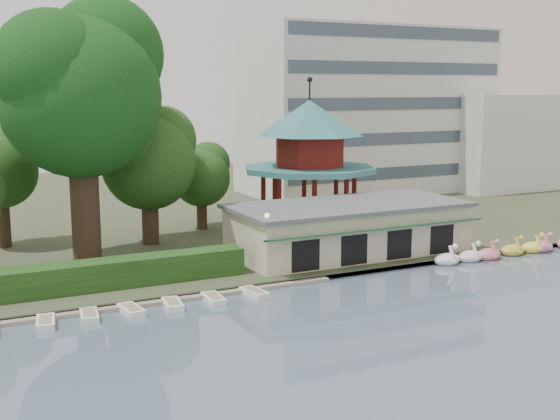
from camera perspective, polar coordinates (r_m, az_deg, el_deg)
ground_plane at (r=33.11m, az=11.26°, el=-13.68°), size 220.00×220.00×0.00m
shore at (r=79.17m, az=-12.42°, el=0.23°), size 220.00×70.00×0.40m
embankment at (r=47.05m, az=-1.81°, el=-6.15°), size 220.00×0.60×0.30m
dock at (r=43.54m, az=-16.37°, el=-7.93°), size 34.00×1.60×0.24m
boathouse at (r=55.19m, az=5.59°, el=-1.42°), size 18.60×9.39×3.90m
pavilion at (r=64.03m, az=2.39°, el=4.80°), size 12.40×12.40×13.50m
office_building at (r=89.28m, az=8.79°, el=7.57°), size 38.00×18.00×20.00m
hedge at (r=45.99m, az=-20.89°, el=-5.70°), size 30.00×2.00×1.80m
lamp_post at (r=48.41m, az=-1.06°, el=-1.80°), size 0.36×0.36×4.28m
big_tree at (r=52.94m, az=-15.87°, el=9.90°), size 12.76×11.89×19.57m
small_trees at (r=55.63m, az=-20.10°, el=2.32°), size 39.32×16.18×11.34m
swan_boats at (r=58.68m, az=18.21°, el=-3.17°), size 14.88×2.02×1.92m
moored_rowboats at (r=41.97m, az=-18.87°, el=-8.65°), size 27.64×2.64×0.36m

